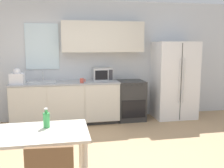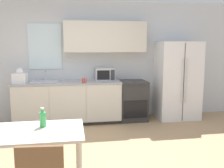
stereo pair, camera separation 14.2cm
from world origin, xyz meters
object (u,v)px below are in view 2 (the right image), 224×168
at_px(refrigerator, 177,80).
at_px(dining_table, 30,141).
at_px(drink_bottle, 43,119).
at_px(coffee_mug, 84,80).
at_px(microwave, 105,74).
at_px(oven_range, 132,100).

xyz_separation_m(refrigerator, dining_table, (-2.89, -2.71, -0.23)).
relative_size(dining_table, drink_bottle, 5.18).
xyz_separation_m(refrigerator, drink_bottle, (-2.75, -2.58, -0.02)).
bearing_deg(drink_bottle, refrigerator, 43.19).
bearing_deg(drink_bottle, coffee_mug, 76.16).
bearing_deg(drink_bottle, microwave, 68.48).
xyz_separation_m(oven_range, microwave, (-0.63, 0.09, 0.61)).
height_order(microwave, coffee_mug, microwave).
bearing_deg(oven_range, refrigerator, -1.59).
distance_m(oven_range, coffee_mug, 1.24).
bearing_deg(microwave, refrigerator, -4.12).
relative_size(microwave, coffee_mug, 3.75).
bearing_deg(drink_bottle, oven_range, 57.07).
relative_size(oven_range, microwave, 2.10).
distance_m(coffee_mug, drink_bottle, 2.46).
relative_size(refrigerator, dining_table, 1.52).
distance_m(coffee_mug, dining_table, 2.63).
height_order(refrigerator, dining_table, refrigerator).
xyz_separation_m(coffee_mug, drink_bottle, (-0.59, -2.38, -0.10)).
bearing_deg(oven_range, microwave, 171.65).
relative_size(oven_range, drink_bottle, 3.98).
bearing_deg(oven_range, drink_bottle, -122.93).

